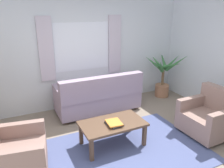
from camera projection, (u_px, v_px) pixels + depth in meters
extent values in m
plane|color=gray|center=(127.00, 151.00, 3.78)|extent=(6.24, 6.24, 0.00)
cube|color=silver|center=(82.00, 52.00, 5.28)|extent=(5.32, 0.12, 2.60)
cube|color=white|center=(82.00, 47.00, 5.18)|extent=(1.30, 0.01, 1.10)
cube|color=silver|center=(46.00, 49.00, 4.82)|extent=(0.32, 0.06, 1.40)
cube|color=silver|center=(115.00, 44.00, 5.50)|extent=(0.32, 0.06, 1.40)
cube|color=#4C5684|center=(127.00, 151.00, 3.78)|extent=(2.60, 1.87, 0.01)
cube|color=#998499|center=(98.00, 100.00, 5.21)|extent=(1.90, 0.80, 0.38)
cube|color=#998499|center=(103.00, 87.00, 4.80)|extent=(1.90, 0.20, 0.48)
cube|color=#998499|center=(130.00, 83.00, 5.47)|extent=(0.16, 0.80, 0.24)
cube|color=#998499|center=(60.00, 94.00, 4.75)|extent=(0.16, 0.80, 0.24)
cylinder|color=brown|center=(123.00, 99.00, 5.89)|extent=(0.06, 0.06, 0.06)
cylinder|color=brown|center=(59.00, 111.00, 5.19)|extent=(0.06, 0.06, 0.06)
cylinder|color=brown|center=(135.00, 107.00, 5.38)|extent=(0.06, 0.06, 0.06)
cylinder|color=brown|center=(66.00, 122.00, 4.68)|extent=(0.06, 0.06, 0.06)
cube|color=gray|center=(18.00, 160.00, 3.19)|extent=(0.93, 0.96, 0.36)
cube|color=gray|center=(12.00, 158.00, 2.77)|extent=(0.81, 0.25, 0.22)
cube|color=gray|center=(18.00, 130.00, 3.42)|extent=(0.81, 0.25, 0.22)
cylinder|color=brown|center=(43.00, 154.00, 3.65)|extent=(0.05, 0.05, 0.06)
cylinder|color=brown|center=(0.00, 161.00, 3.48)|extent=(0.05, 0.05, 0.06)
cube|color=gray|center=(206.00, 123.00, 4.22)|extent=(0.82, 0.86, 0.36)
cube|color=gray|center=(221.00, 100.00, 4.23)|extent=(0.20, 0.84, 0.46)
cube|color=gray|center=(193.00, 102.00, 4.43)|extent=(0.80, 0.14, 0.22)
cylinder|color=brown|center=(179.00, 128.00, 4.44)|extent=(0.05, 0.05, 0.06)
cylinder|color=brown|center=(207.00, 146.00, 3.87)|extent=(0.05, 0.05, 0.06)
cylinder|color=brown|center=(202.00, 121.00, 4.72)|extent=(0.05, 0.05, 0.06)
cube|color=brown|center=(113.00, 124.00, 3.82)|extent=(1.10, 0.64, 0.04)
cube|color=brown|center=(92.00, 150.00, 3.47)|extent=(0.06, 0.06, 0.40)
cube|color=brown|center=(144.00, 135.00, 3.88)|extent=(0.06, 0.06, 0.40)
cube|color=brown|center=(81.00, 134.00, 3.92)|extent=(0.06, 0.06, 0.40)
cube|color=brown|center=(129.00, 122.00, 4.32)|extent=(0.06, 0.06, 0.40)
cube|color=#2D2D33|center=(114.00, 124.00, 3.75)|extent=(0.26, 0.31, 0.03)
cube|color=orange|center=(114.00, 122.00, 3.74)|extent=(0.26, 0.30, 0.02)
cylinder|color=#9E6B4C|center=(162.00, 90.00, 6.10)|extent=(0.37, 0.37, 0.33)
cylinder|color=brown|center=(163.00, 78.00, 5.99)|extent=(0.07, 0.07, 0.39)
cone|color=#38753D|center=(172.00, 62.00, 5.99)|extent=(0.52, 0.13, 0.42)
cone|color=#38753D|center=(163.00, 59.00, 6.16)|extent=(0.36, 0.60, 0.45)
cone|color=#38753D|center=(157.00, 62.00, 6.08)|extent=(0.14, 0.49, 0.38)
cone|color=#38753D|center=(153.00, 63.00, 5.96)|extent=(0.38, 0.45, 0.41)
cone|color=#38753D|center=(156.00, 65.00, 5.70)|extent=(0.56, 0.21, 0.39)
cone|color=#38753D|center=(161.00, 66.00, 5.64)|extent=(0.41, 0.37, 0.44)
cone|color=#38753D|center=(172.00, 65.00, 5.57)|extent=(0.11, 0.64, 0.32)
cone|color=#38753D|center=(177.00, 63.00, 5.80)|extent=(0.49, 0.41, 0.51)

